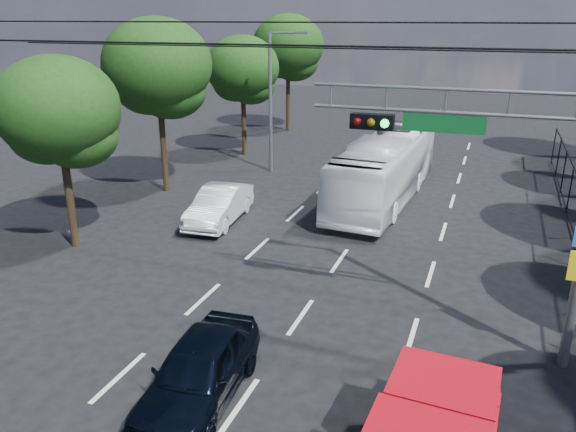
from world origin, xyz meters
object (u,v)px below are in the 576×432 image
at_px(signal_mast, 539,142).
at_px(navy_hatchback, 199,371).
at_px(white_van, 219,205).
at_px(white_bus, 385,169).

height_order(signal_mast, navy_hatchback, signal_mast).
bearing_deg(white_van, signal_mast, -34.76).
distance_m(white_bus, white_van, 7.51).
bearing_deg(white_van, white_bus, 36.27).
relative_size(signal_mast, white_bus, 0.92).
xyz_separation_m(signal_mast, white_bus, (-5.21, 11.02, -3.80)).
relative_size(navy_hatchback, white_van, 0.97).
relative_size(signal_mast, navy_hatchback, 2.31).
height_order(navy_hatchback, white_van, white_van).
bearing_deg(navy_hatchback, white_van, 109.63).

